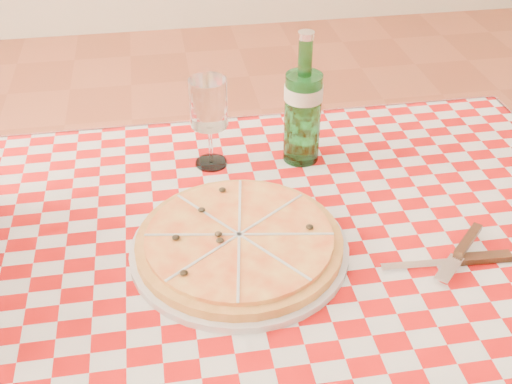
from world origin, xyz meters
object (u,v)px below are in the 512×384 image
pizza_plate (239,241)px  wine_glass (209,123)px  dining_table (272,278)px  water_bottle (303,99)px

pizza_plate → wine_glass: (-0.02, 0.29, 0.07)m
wine_glass → dining_table: bearing=-72.6°
dining_table → wine_glass: (-0.08, 0.26, 0.20)m
dining_table → wine_glass: size_ratio=6.22×
water_bottle → wine_glass: water_bottle is taller
water_bottle → wine_glass: bearing=177.1°
water_bottle → wine_glass: size_ratio=1.45×
water_bottle → dining_table: bearing=-113.4°
dining_table → water_bottle: bearing=66.6°
dining_table → wine_glass: 0.34m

